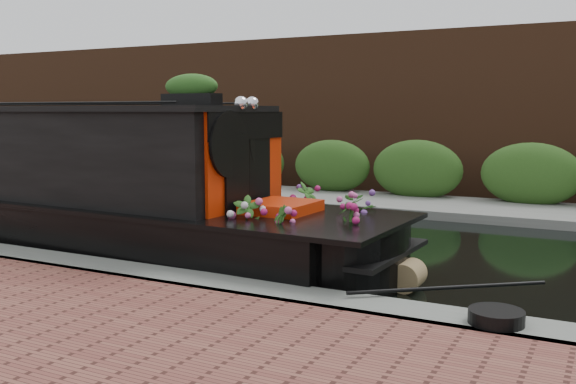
% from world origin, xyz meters
% --- Properties ---
extents(ground, '(80.00, 80.00, 0.00)m').
position_xyz_m(ground, '(0.00, 0.00, 0.00)').
color(ground, black).
rests_on(ground, ground).
extents(near_bank_coping, '(40.00, 0.60, 0.50)m').
position_xyz_m(near_bank_coping, '(0.00, -3.30, 0.00)').
color(near_bank_coping, slate).
rests_on(near_bank_coping, ground).
extents(far_bank_path, '(40.00, 2.40, 0.34)m').
position_xyz_m(far_bank_path, '(0.00, 4.20, 0.00)').
color(far_bank_path, slate).
rests_on(far_bank_path, ground).
extents(far_hedge, '(40.00, 1.10, 2.80)m').
position_xyz_m(far_hedge, '(0.00, 5.10, 0.00)').
color(far_hedge, '#2C531B').
rests_on(far_hedge, ground).
extents(far_brick_wall, '(40.00, 1.00, 8.00)m').
position_xyz_m(far_brick_wall, '(0.00, 7.20, 0.00)').
color(far_brick_wall, '#512E1B').
rests_on(far_brick_wall, ground).
extents(narrowboat, '(11.75, 2.51, 2.76)m').
position_xyz_m(narrowboat, '(-2.19, -1.82, 0.82)').
color(narrowboat, black).
rests_on(narrowboat, ground).
extents(rope_fender, '(0.34, 0.41, 0.34)m').
position_xyz_m(rope_fender, '(3.98, -1.82, 0.17)').
color(rope_fender, olive).
rests_on(rope_fender, ground).
extents(coiled_mooring_rope, '(0.47, 0.47, 0.12)m').
position_xyz_m(coiled_mooring_rope, '(5.21, -3.33, 0.31)').
color(coiled_mooring_rope, black).
rests_on(coiled_mooring_rope, near_bank_coping).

